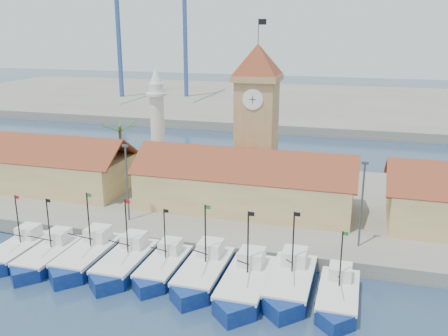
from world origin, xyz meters
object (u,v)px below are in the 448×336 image
(boat_0, at_px, (16,252))
(boat_4, at_px, (163,268))
(minaret, at_px, (157,124))
(clock_tower, at_px, (257,116))

(boat_0, relative_size, boat_4, 1.02)
(boat_0, distance_m, boat_4, 16.03)
(minaret, bearing_deg, clock_tower, -7.61)
(clock_tower, bearing_deg, boat_0, -130.33)
(boat_0, distance_m, minaret, 27.75)
(boat_0, relative_size, minaret, 0.58)
(boat_0, relative_size, clock_tower, 0.41)
(boat_4, relative_size, clock_tower, 0.41)
(boat_0, xyz_separation_m, minaret, (5.15, 25.74, 8.99))
(boat_4, relative_size, minaret, 0.56)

